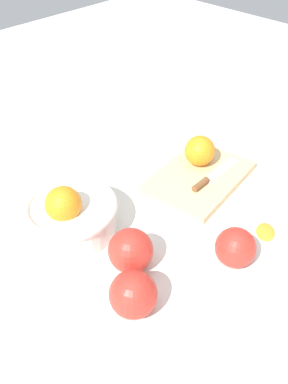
{
  "coord_description": "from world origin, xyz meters",
  "views": [
    {
      "loc": [
        -0.5,
        -0.42,
        0.58
      ],
      "look_at": [
        -0.04,
        0.04,
        0.04
      ],
      "focal_mm": 39.95,
      "sensor_mm": 36.0,
      "label": 1
    }
  ],
  "objects_px": {
    "apple_front_center": "(235,248)",
    "apple_front_left_2": "(131,251)",
    "bowl": "(69,214)",
    "cutting_board": "(199,178)",
    "knife": "(210,178)",
    "orange_on_board": "(200,151)",
    "apple_front_left": "(133,294)"
  },
  "relations": [
    {
      "from": "cutting_board",
      "to": "knife",
      "type": "relative_size",
      "value": 1.52
    },
    {
      "from": "bowl",
      "to": "cutting_board",
      "type": "xyz_separation_m",
      "value": [
        0.29,
        -0.08,
        -0.03
      ]
    },
    {
      "from": "bowl",
      "to": "apple_front_center",
      "type": "distance_m",
      "value": 0.31
    },
    {
      "from": "bowl",
      "to": "knife",
      "type": "xyz_separation_m",
      "value": [
        0.29,
        -0.1,
        -0.02
      ]
    },
    {
      "from": "knife",
      "to": "apple_front_left",
      "type": "distance_m",
      "value": 0.36
    },
    {
      "from": "apple_front_center",
      "to": "apple_front_left_2",
      "type": "height_order",
      "value": "apple_front_left_2"
    },
    {
      "from": "orange_on_board",
      "to": "apple_front_center",
      "type": "distance_m",
      "value": 0.28
    },
    {
      "from": "bowl",
      "to": "cutting_board",
      "type": "distance_m",
      "value": 0.3
    },
    {
      "from": "cutting_board",
      "to": "knife",
      "type": "height_order",
      "value": "knife"
    },
    {
      "from": "orange_on_board",
      "to": "knife",
      "type": "distance_m",
      "value": 0.07
    },
    {
      "from": "bowl",
      "to": "orange_on_board",
      "type": "relative_size",
      "value": 2.67
    },
    {
      "from": "orange_on_board",
      "to": "apple_front_left_2",
      "type": "distance_m",
      "value": 0.32
    },
    {
      "from": "knife",
      "to": "apple_front_left",
      "type": "height_order",
      "value": "apple_front_left"
    },
    {
      "from": "cutting_board",
      "to": "knife",
      "type": "xyz_separation_m",
      "value": [
        0.0,
        -0.03,
        0.01
      ]
    },
    {
      "from": "apple_front_center",
      "to": "knife",
      "type": "bearing_deg",
      "value": 48.97
    },
    {
      "from": "knife",
      "to": "cutting_board",
      "type": "bearing_deg",
      "value": 91.93
    },
    {
      "from": "apple_front_left_2",
      "to": "cutting_board",
      "type": "bearing_deg",
      "value": 14.17
    },
    {
      "from": "apple_front_left",
      "to": "orange_on_board",
      "type": "bearing_deg",
      "value": 24.2
    },
    {
      "from": "orange_on_board",
      "to": "apple_front_left",
      "type": "distance_m",
      "value": 0.4
    },
    {
      "from": "cutting_board",
      "to": "apple_front_left_2",
      "type": "bearing_deg",
      "value": -165.83
    },
    {
      "from": "bowl",
      "to": "apple_front_left_2",
      "type": "bearing_deg",
      "value": -83.37
    },
    {
      "from": "bowl",
      "to": "cutting_board",
      "type": "height_order",
      "value": "bowl"
    },
    {
      "from": "bowl",
      "to": "cutting_board",
      "type": "relative_size",
      "value": 0.77
    },
    {
      "from": "apple_front_center",
      "to": "cutting_board",
      "type": "bearing_deg",
      "value": 53.47
    },
    {
      "from": "bowl",
      "to": "knife",
      "type": "height_order",
      "value": "bowl"
    },
    {
      "from": "cutting_board",
      "to": "apple_front_left",
      "type": "bearing_deg",
      "value": -157.75
    },
    {
      "from": "cutting_board",
      "to": "orange_on_board",
      "type": "relative_size",
      "value": 3.48
    },
    {
      "from": "bowl",
      "to": "apple_front_left",
      "type": "xyz_separation_m",
      "value": [
        -0.04,
        -0.22,
        -0.0
      ]
    },
    {
      "from": "knife",
      "to": "apple_front_left_2",
      "type": "xyz_separation_m",
      "value": [
        -0.28,
        -0.04,
        0.02
      ]
    },
    {
      "from": "apple_front_center",
      "to": "apple_front_left",
      "type": "height_order",
      "value": "apple_front_left"
    },
    {
      "from": "knife",
      "to": "apple_front_left",
      "type": "xyz_separation_m",
      "value": [
        -0.34,
        -0.11,
        0.02
      ]
    },
    {
      "from": "bowl",
      "to": "knife",
      "type": "bearing_deg",
      "value": -19.65
    }
  ]
}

